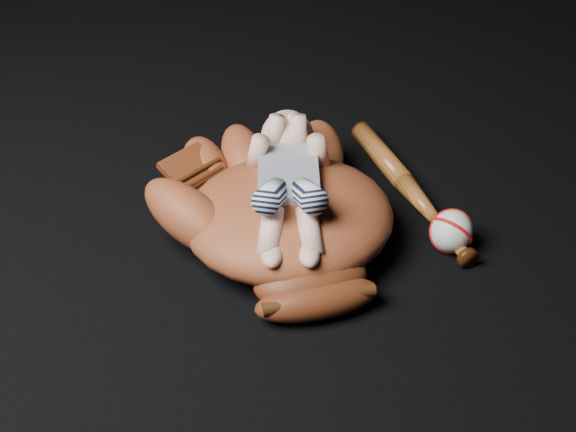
{
  "coord_description": "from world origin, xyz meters",
  "views": [
    {
      "loc": [
        -0.03,
        -1.05,
        0.87
      ],
      "look_at": [
        0.0,
        -0.06,
        0.08
      ],
      "focal_mm": 50.0,
      "sensor_mm": 36.0,
      "label": 1
    }
  ],
  "objects_px": {
    "baseball_bat": "(410,189)",
    "baseball_glove": "(289,208)",
    "newborn_baby": "(289,181)",
    "baseball": "(451,231)"
  },
  "relations": [
    {
      "from": "baseball_bat",
      "to": "baseball_glove",
      "type": "bearing_deg",
      "value": -151.64
    },
    {
      "from": "baseball_glove",
      "to": "newborn_baby",
      "type": "bearing_deg",
      "value": 71.58
    },
    {
      "from": "newborn_baby",
      "to": "baseball",
      "type": "distance_m",
      "value": 0.28
    },
    {
      "from": "baseball_glove",
      "to": "baseball_bat",
      "type": "relative_size",
      "value": 1.17
    },
    {
      "from": "baseball_glove",
      "to": "newborn_baby",
      "type": "distance_m",
      "value": 0.05
    },
    {
      "from": "newborn_baby",
      "to": "baseball_bat",
      "type": "relative_size",
      "value": 0.83
    },
    {
      "from": "baseball",
      "to": "newborn_baby",
      "type": "bearing_deg",
      "value": 174.73
    },
    {
      "from": "baseball_glove",
      "to": "baseball",
      "type": "xyz_separation_m",
      "value": [
        0.27,
        -0.02,
        -0.04
      ]
    },
    {
      "from": "baseball_bat",
      "to": "baseball",
      "type": "height_order",
      "value": "baseball"
    },
    {
      "from": "newborn_baby",
      "to": "baseball_bat",
      "type": "xyz_separation_m",
      "value": [
        0.22,
        0.11,
        -0.11
      ]
    }
  ]
}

